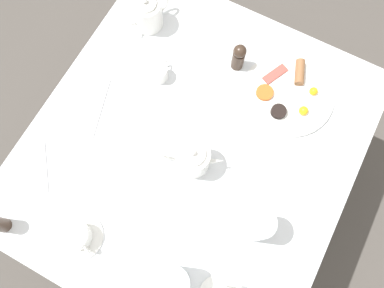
{
  "coord_description": "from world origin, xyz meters",
  "views": [
    {
      "loc": [
        -0.3,
        -0.16,
        1.82
      ],
      "look_at": [
        0.0,
        0.0,
        0.72
      ],
      "focal_mm": 35.0,
      "sensor_mm": 36.0,
      "label": 1
    }
  ],
  "objects_px": {
    "fork_spare": "(44,166)",
    "salt_grinder": "(238,56)",
    "spoon_for_tea": "(293,198)",
    "creamer_jug": "(159,72)",
    "water_glass_tall": "(175,282)",
    "teacup_with_saucer_left": "(78,236)",
    "water_glass_short": "(257,225)",
    "breakfast_plate": "(289,93)",
    "teapot_near": "(147,13)",
    "fork_by_plate": "(126,182)",
    "knife_by_plate": "(100,108)",
    "teapot_far": "(192,158)"
  },
  "relations": [
    {
      "from": "teapot_far",
      "to": "fork_spare",
      "type": "distance_m",
      "value": 0.46
    },
    {
      "from": "teapot_near",
      "to": "teacup_with_saucer_left",
      "type": "distance_m",
      "value": 0.75
    },
    {
      "from": "breakfast_plate",
      "to": "teacup_with_saucer_left",
      "type": "bearing_deg",
      "value": 153.19
    },
    {
      "from": "salt_grinder",
      "to": "fork_spare",
      "type": "height_order",
      "value": "salt_grinder"
    },
    {
      "from": "teapot_near",
      "to": "creamer_jug",
      "type": "height_order",
      "value": "teapot_near"
    },
    {
      "from": "teapot_near",
      "to": "spoon_for_tea",
      "type": "bearing_deg",
      "value": 84.77
    },
    {
      "from": "salt_grinder",
      "to": "fork_spare",
      "type": "distance_m",
      "value": 0.7
    },
    {
      "from": "teapot_near",
      "to": "teapot_far",
      "type": "xyz_separation_m",
      "value": [
        -0.37,
        -0.37,
        0.0
      ]
    },
    {
      "from": "fork_spare",
      "to": "breakfast_plate",
      "type": "bearing_deg",
      "value": -44.7
    },
    {
      "from": "salt_grinder",
      "to": "fork_spare",
      "type": "bearing_deg",
      "value": 147.96
    },
    {
      "from": "water_glass_tall",
      "to": "knife_by_plate",
      "type": "xyz_separation_m",
      "value": [
        0.34,
        0.47,
        -0.06
      ]
    },
    {
      "from": "fork_spare",
      "to": "water_glass_tall",
      "type": "bearing_deg",
      "value": -101.17
    },
    {
      "from": "creamer_jug",
      "to": "spoon_for_tea",
      "type": "distance_m",
      "value": 0.58
    },
    {
      "from": "knife_by_plate",
      "to": "water_glass_short",
      "type": "bearing_deg",
      "value": -100.4
    },
    {
      "from": "teapot_far",
      "to": "teacup_with_saucer_left",
      "type": "distance_m",
      "value": 0.39
    },
    {
      "from": "breakfast_plate",
      "to": "water_glass_short",
      "type": "height_order",
      "value": "water_glass_short"
    },
    {
      "from": "creamer_jug",
      "to": "fork_by_plate",
      "type": "relative_size",
      "value": 0.5
    },
    {
      "from": "breakfast_plate",
      "to": "knife_by_plate",
      "type": "xyz_separation_m",
      "value": [
        -0.33,
        0.52,
        -0.01
      ]
    },
    {
      "from": "breakfast_plate",
      "to": "creamer_jug",
      "type": "xyz_separation_m",
      "value": [
        -0.14,
        0.4,
        0.02
      ]
    },
    {
      "from": "breakfast_plate",
      "to": "fork_spare",
      "type": "xyz_separation_m",
      "value": [
        -0.57,
        0.57,
        -0.01
      ]
    },
    {
      "from": "creamer_jug",
      "to": "fork_spare",
      "type": "height_order",
      "value": "creamer_jug"
    },
    {
      "from": "teacup_with_saucer_left",
      "to": "fork_spare",
      "type": "height_order",
      "value": "teacup_with_saucer_left"
    },
    {
      "from": "water_glass_tall",
      "to": "spoon_for_tea",
      "type": "xyz_separation_m",
      "value": [
        0.37,
        -0.2,
        -0.06
      ]
    },
    {
      "from": "breakfast_plate",
      "to": "fork_spare",
      "type": "relative_size",
      "value": 2.12
    },
    {
      "from": "teapot_near",
      "to": "creamer_jug",
      "type": "distance_m",
      "value": 0.21
    },
    {
      "from": "fork_by_plate",
      "to": "teapot_near",
      "type": "bearing_deg",
      "value": 22.8
    },
    {
      "from": "teapot_far",
      "to": "water_glass_tall",
      "type": "xyz_separation_m",
      "value": [
        -0.32,
        -0.12,
        0.01
      ]
    },
    {
      "from": "creamer_jug",
      "to": "water_glass_tall",
      "type": "bearing_deg",
      "value": -146.58
    },
    {
      "from": "breakfast_plate",
      "to": "teapot_near",
      "type": "height_order",
      "value": "teapot_near"
    },
    {
      "from": "fork_by_plate",
      "to": "breakfast_plate",
      "type": "bearing_deg",
      "value": -32.69
    },
    {
      "from": "teapot_far",
      "to": "salt_grinder",
      "type": "height_order",
      "value": "teapot_far"
    },
    {
      "from": "fork_spare",
      "to": "salt_grinder",
      "type": "bearing_deg",
      "value": -32.04
    },
    {
      "from": "teapot_far",
      "to": "creamer_jug",
      "type": "distance_m",
      "value": 0.32
    },
    {
      "from": "teacup_with_saucer_left",
      "to": "knife_by_plate",
      "type": "height_order",
      "value": "teacup_with_saucer_left"
    },
    {
      "from": "spoon_for_tea",
      "to": "creamer_jug",
      "type": "bearing_deg",
      "value": 73.24
    },
    {
      "from": "breakfast_plate",
      "to": "fork_by_plate",
      "type": "relative_size",
      "value": 1.87
    },
    {
      "from": "teacup_with_saucer_left",
      "to": "water_glass_short",
      "type": "xyz_separation_m",
      "value": [
        0.26,
        -0.43,
        0.05
      ]
    },
    {
      "from": "teapot_near",
      "to": "teacup_with_saucer_left",
      "type": "height_order",
      "value": "teapot_near"
    },
    {
      "from": "teapot_far",
      "to": "knife_by_plate",
      "type": "distance_m",
      "value": 0.35
    },
    {
      "from": "fork_by_plate",
      "to": "teapot_far",
      "type": "bearing_deg",
      "value": -45.38
    },
    {
      "from": "water_glass_tall",
      "to": "water_glass_short",
      "type": "relative_size",
      "value": 0.87
    },
    {
      "from": "salt_grinder",
      "to": "knife_by_plate",
      "type": "relative_size",
      "value": 0.55
    },
    {
      "from": "water_glass_short",
      "to": "creamer_jug",
      "type": "distance_m",
      "value": 0.57
    },
    {
      "from": "spoon_for_tea",
      "to": "teapot_near",
      "type": "bearing_deg",
      "value": 64.38
    },
    {
      "from": "teacup_with_saucer_left",
      "to": "water_glass_tall",
      "type": "height_order",
      "value": "water_glass_tall"
    },
    {
      "from": "breakfast_plate",
      "to": "fork_by_plate",
      "type": "bearing_deg",
      "value": 147.31
    },
    {
      "from": "breakfast_plate",
      "to": "knife_by_plate",
      "type": "relative_size",
      "value": 1.48
    },
    {
      "from": "breakfast_plate",
      "to": "salt_grinder",
      "type": "height_order",
      "value": "salt_grinder"
    },
    {
      "from": "salt_grinder",
      "to": "teapot_far",
      "type": "bearing_deg",
      "value": -175.66
    },
    {
      "from": "breakfast_plate",
      "to": "fork_spare",
      "type": "distance_m",
      "value": 0.81
    }
  ]
}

